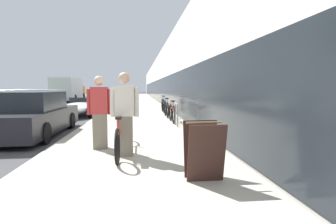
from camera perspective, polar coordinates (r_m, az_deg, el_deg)
sidewalk_slab at (r=25.43m, az=-6.62°, el=1.92°), size 4.06×70.00×0.13m
storefront_facade at (r=34.11m, az=5.42°, el=6.71°), size 10.01×70.00×4.81m
lawn_strip at (r=32.18m, az=-30.28°, el=1.85°), size 7.13×70.00×0.03m
tandem_bicycle at (r=5.91m, az=-10.18°, el=-4.94°), size 0.52×2.79×0.86m
person_rider at (r=5.47m, az=-9.40°, el=-0.47°), size 0.59×0.23×1.73m
person_bystander at (r=6.23m, az=-14.64°, el=-0.08°), size 0.57×0.22×1.68m
bike_rack_hoop at (r=9.64m, az=1.86°, el=-0.05°), size 0.05×0.60×0.84m
cruiser_bike_nearest at (r=10.76m, az=0.86°, el=-0.18°), size 0.52×1.71×0.92m
cruiser_bike_middle at (r=12.73m, az=-0.35°, el=0.71°), size 0.52×1.79×0.94m
cruiser_bike_farthest at (r=15.07m, az=-1.06°, el=1.46°), size 0.52×1.75×0.97m
sandwich_board_sign at (r=4.11m, az=7.79°, el=-8.26°), size 0.56×0.56×0.90m
parked_sedan_curbside at (r=9.50m, az=-27.57°, el=-0.70°), size 1.96×4.70×1.48m
vintage_roadster_curbside at (r=15.16m, az=-18.89°, el=0.81°), size 1.90×4.18×0.99m
moving_truck at (r=31.59m, az=-20.82°, el=4.55°), size 2.33×7.23×2.60m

